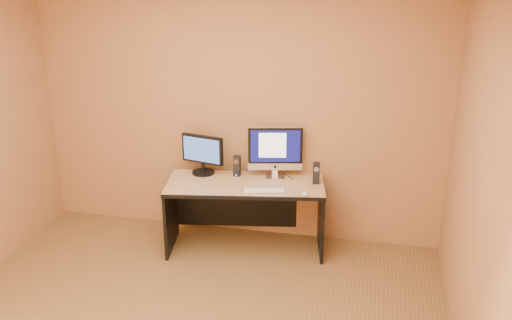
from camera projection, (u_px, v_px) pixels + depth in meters
name	position (u px, v px, depth m)	size (l,w,h in m)	color
walls	(162.00, 186.00, 3.65)	(4.00, 4.00, 2.60)	#A26541
desk	(245.00, 216.00, 5.44)	(1.47, 0.64, 0.68)	tan
imac	(275.00, 152.00, 5.38)	(0.52, 0.19, 0.50)	silver
second_monitor	(203.00, 155.00, 5.49)	(0.44, 0.22, 0.38)	black
speaker_left	(237.00, 166.00, 5.47)	(0.06, 0.07, 0.20)	black
speaker_right	(316.00, 173.00, 5.29)	(0.06, 0.07, 0.20)	black
keyboard	(264.00, 191.00, 5.13)	(0.39, 0.11, 0.02)	#B3B3B7
mouse	(305.00, 194.00, 5.05)	(0.05, 0.09, 0.03)	silver
cable_a	(288.00, 176.00, 5.48)	(0.01, 0.01, 0.20)	black
cable_b	(276.00, 174.00, 5.53)	(0.01, 0.01, 0.16)	black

